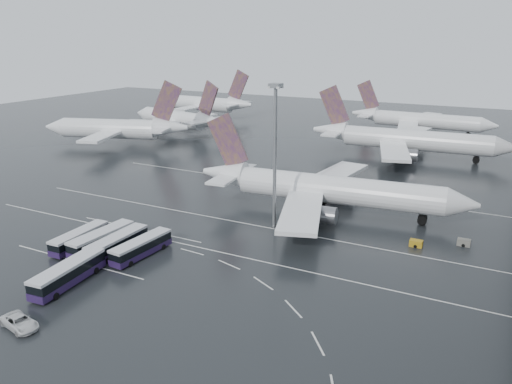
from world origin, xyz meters
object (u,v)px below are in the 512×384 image
at_px(van_curve_a, 20,322).
at_px(gse_cart_belly_c, 309,224).
at_px(bus_row_near_c, 117,243).
at_px(bus_row_near_d, 141,247).
at_px(airliner_main, 324,189).
at_px(jet_remote_far, 206,104).
at_px(airliner_gate_c, 418,121).
at_px(gse_cart_belly_a, 416,243).
at_px(bus_row_near_b, 102,239).
at_px(floodlight_mast, 275,140).
at_px(jet_remote_west, 118,129).
at_px(bus_row_far_c, 68,273).
at_px(jet_remote_mid, 178,119).
at_px(bus_row_near_a, 80,238).
at_px(airliner_gate_b, 405,140).
at_px(gse_cart_belly_d, 464,242).

relative_size(van_curve_a, gse_cart_belly_c, 2.66).
xyz_separation_m(bus_row_near_c, bus_row_near_d, (4.48, 0.86, -0.07)).
height_order(airliner_main, jet_remote_far, jet_remote_far).
distance_m(airliner_gate_c, gse_cart_belly_a, 111.15).
xyz_separation_m(bus_row_near_b, floodlight_mast, (22.35, 23.01, 15.52)).
height_order(jet_remote_west, bus_row_near_b, jet_remote_west).
relative_size(airliner_main, bus_row_far_c, 4.27).
bearing_deg(jet_remote_mid, airliner_main, 156.45).
bearing_deg(floodlight_mast, jet_remote_mid, 135.99).
bearing_deg(floodlight_mast, bus_row_near_d, -122.59).
relative_size(jet_remote_far, gse_cart_belly_c, 21.95).
height_order(jet_remote_mid, bus_row_near_a, jet_remote_mid).
bearing_deg(jet_remote_far, van_curve_a, 116.19).
distance_m(airliner_gate_b, gse_cart_belly_c, 67.90).
height_order(jet_remote_mid, bus_row_near_d, jet_remote_mid).
relative_size(airliner_gate_b, bus_row_near_d, 4.80).
relative_size(jet_remote_mid, bus_row_near_a, 3.90).
height_order(van_curve_a, gse_cart_belly_c, van_curve_a).
xyz_separation_m(airliner_gate_b, bus_row_near_c, (-29.15, -94.04, -3.48)).
bearing_deg(airliner_gate_c, floodlight_mast, -91.71).
xyz_separation_m(bus_row_near_b, gse_cart_belly_a, (48.65, 26.06, -1.18)).
bearing_deg(bus_row_near_b, airliner_gate_c, -9.24).
relative_size(bus_row_near_d, gse_cart_belly_c, 5.60).
relative_size(bus_row_near_d, van_curve_a, 2.11).
bearing_deg(bus_row_near_d, jet_remote_mid, 36.51).
relative_size(jet_remote_mid, bus_row_near_d, 3.77).
bearing_deg(jet_remote_far, bus_row_near_a, 115.39).
bearing_deg(jet_remote_far, airliner_gate_b, 159.12).
height_order(airliner_gate_b, bus_row_near_a, airliner_gate_b).
distance_m(jet_remote_west, bus_row_near_d, 91.75).
xyz_separation_m(jet_remote_far, van_curve_a, (72.49, -157.13, -4.71)).
xyz_separation_m(airliner_main, jet_remote_far, (-91.90, 97.85, 0.59)).
relative_size(jet_remote_far, bus_row_near_b, 3.68).
xyz_separation_m(jet_remote_far, gse_cart_belly_d, (120.15, -103.24, -4.93)).
xyz_separation_m(jet_remote_west, jet_remote_far, (-8.22, 67.20, -0.14)).
height_order(airliner_main, jet_remote_west, jet_remote_west).
distance_m(bus_row_near_a, gse_cart_belly_d, 68.00).
height_order(airliner_main, jet_remote_mid, jet_remote_mid).
xyz_separation_m(jet_remote_mid, van_curve_a, (59.74, -117.66, -4.49)).
relative_size(airliner_gate_b, bus_row_near_c, 4.68).
bearing_deg(van_curve_a, bus_row_near_d, 11.59).
bearing_deg(bus_row_far_c, airliner_gate_c, -14.57).
height_order(airliner_gate_b, bus_row_near_c, airliner_gate_b).
bearing_deg(bus_row_near_d, jet_remote_far, 32.56).
bearing_deg(jet_remote_mid, bus_row_near_d, 135.31).
bearing_deg(airliner_main, bus_row_far_c, -121.06).
xyz_separation_m(airliner_gate_b, jet_remote_far, (-96.83, 39.72, 0.31)).
bearing_deg(bus_row_near_c, gse_cart_belly_a, -59.57).
distance_m(airliner_gate_b, jet_remote_mid, 84.08).
distance_m(jet_remote_west, jet_remote_far, 67.70).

